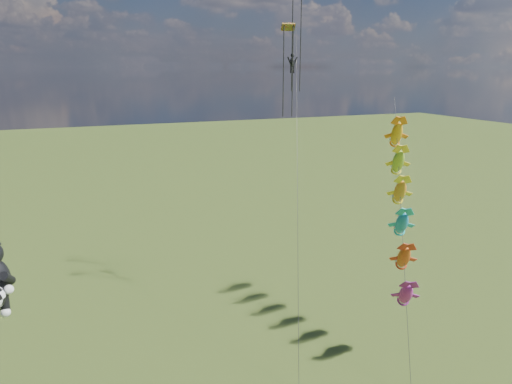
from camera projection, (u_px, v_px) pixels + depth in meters
name	position (u px, v px, depth m)	size (l,w,h in m)	color
fish_windsock_rig	(401.00, 207.00, 36.23)	(8.06, 13.89, 17.18)	brown
parafoil_rig	(293.00, 58.00, 40.14)	(7.93, 16.15, 25.80)	brown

